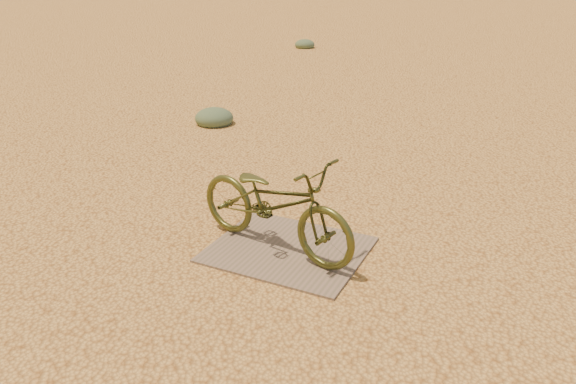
% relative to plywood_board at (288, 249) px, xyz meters
% --- Properties ---
extents(ground, '(120.00, 120.00, 0.00)m').
position_rel_plywood_board_xyz_m(ground, '(-0.23, 0.29, -0.01)').
color(ground, '#DFAE57').
rests_on(ground, ground).
extents(plywood_board, '(1.41, 1.18, 0.02)m').
position_rel_plywood_board_xyz_m(plywood_board, '(0.00, 0.00, 0.00)').
color(plywood_board, '#796350').
rests_on(plywood_board, ground).
extents(bicycle, '(1.84, 0.97, 0.92)m').
position_rel_plywood_board_xyz_m(bicycle, '(-0.12, -0.04, 0.47)').
color(bicycle, '#42471B').
rests_on(bicycle, plywood_board).
extents(kale_a, '(0.63, 0.63, 0.35)m').
position_rel_plywood_board_xyz_m(kale_a, '(-2.99, 3.34, -0.01)').
color(kale_a, '#5C754F').
rests_on(kale_a, ground).
extents(kale_c, '(0.59, 0.59, 0.32)m').
position_rel_plywood_board_xyz_m(kale_c, '(-5.05, 11.47, -0.01)').
color(kale_c, '#5C754F').
rests_on(kale_c, ground).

